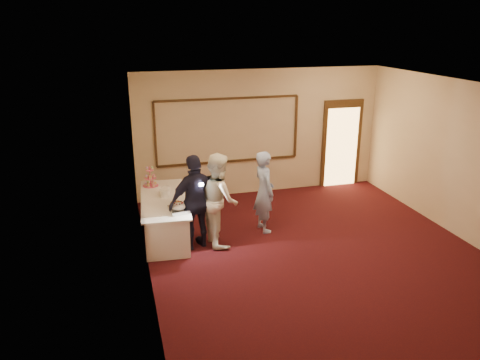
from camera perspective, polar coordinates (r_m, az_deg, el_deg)
name	(u,v)px	position (r m, az deg, el deg)	size (l,w,h in m)	color
floor	(317,255)	(8.72, 9.43, -9.01)	(7.00, 7.00, 0.00)	black
room_walls	(324,147)	(7.99, 10.20, 3.96)	(6.04, 7.04, 3.02)	beige
wall_molding	(228,131)	(11.02, -1.45, 6.04)	(3.45, 0.04, 1.55)	#352210
doorway	(341,144)	(12.15, 12.25, 4.31)	(1.05, 0.07, 2.20)	#352210
buffet_table	(165,217)	(9.33, -9.14, -4.44)	(1.03, 2.32, 0.77)	white
pavlova_tray	(179,208)	(8.52, -7.50, -3.36)	(0.36, 0.47, 0.17)	#B7BABE
cupcake_stand	(150,178)	(9.88, -10.89, 0.21)	(0.32, 0.32, 0.47)	#E4577E
plate_stack_a	(164,193)	(9.25, -9.23, -1.59)	(0.18, 0.18, 0.15)	white
plate_stack_b	(166,190)	(9.42, -9.04, -1.23)	(0.18, 0.18, 0.15)	white
tart	(176,204)	(8.83, -7.81, -2.88)	(0.25, 0.25, 0.05)	white
man	(264,192)	(9.28, 2.96, -1.42)	(0.60, 0.40, 1.66)	#99B5E9
woman	(219,199)	(8.74, -2.61, -2.33)	(0.86, 0.67, 1.77)	white
guest	(196,202)	(8.59, -5.40, -2.70)	(1.05, 0.44, 1.79)	black
camera_flash	(201,184)	(8.28, -4.75, -0.55)	(0.07, 0.04, 0.05)	white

